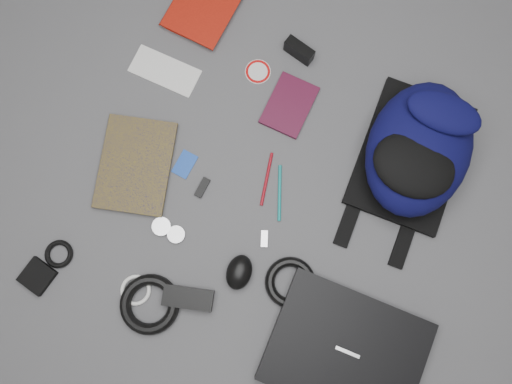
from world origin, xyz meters
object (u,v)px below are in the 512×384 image
at_px(dvd_case, 289,105).
at_px(power_brick, 188,298).
at_px(pouch, 37,276).
at_px(compact_camera, 299,51).
at_px(backpack, 419,149).
at_px(laptop, 346,351).
at_px(mouse, 239,272).
at_px(comic_book, 101,160).

relative_size(dvd_case, power_brick, 1.25).
distance_m(power_brick, pouch, 0.41).
bearing_deg(compact_camera, backpack, -8.03).
bearing_deg(laptop, mouse, 166.38).
bearing_deg(laptop, pouch, -170.87).
distance_m(compact_camera, pouch, 0.96).
relative_size(compact_camera, power_brick, 0.66).
bearing_deg(dvd_case, backpack, 1.39).
height_order(backpack, compact_camera, backpack).
xyz_separation_m(laptop, mouse, (-0.34, 0.06, 0.01)).
height_order(backpack, comic_book, backpack).
bearing_deg(dvd_case, comic_book, -137.62).
xyz_separation_m(dvd_case, power_brick, (-0.01, -0.60, 0.01)).
relative_size(mouse, pouch, 1.23).
xyz_separation_m(laptop, power_brick, (-0.43, -0.06, -0.00)).
height_order(mouse, power_brick, mouse).
xyz_separation_m(compact_camera, pouch, (-0.36, -0.88, -0.01)).
xyz_separation_m(dvd_case, mouse, (0.08, -0.48, 0.02)).
distance_m(laptop, comic_book, 0.84).
bearing_deg(dvd_case, power_brick, -91.81).
height_order(compact_camera, power_brick, compact_camera).
relative_size(backpack, power_brick, 3.17).
relative_size(comic_book, dvd_case, 1.62).
bearing_deg(dvd_case, compact_camera, 104.96).
bearing_deg(pouch, comic_book, 89.83).
height_order(compact_camera, pouch, compact_camera).
bearing_deg(power_brick, compact_camera, 74.30).
distance_m(dvd_case, mouse, 0.49).
distance_m(laptop, compact_camera, 0.84).
xyz_separation_m(laptop, pouch, (-0.82, -0.18, -0.01)).
relative_size(laptop, pouch, 5.09).
xyz_separation_m(compact_camera, mouse, (0.12, -0.64, 0.00)).
bearing_deg(comic_book, mouse, -30.36).
distance_m(comic_book, mouse, 0.50).
relative_size(compact_camera, mouse, 0.93).
height_order(backpack, mouse, backpack).
bearing_deg(backpack, pouch, -140.59).
xyz_separation_m(backpack, laptop, (0.05, -0.56, -0.07)).
bearing_deg(compact_camera, dvd_case, -63.45).
distance_m(backpack, power_brick, 0.73).
xyz_separation_m(mouse, power_brick, (-0.09, -0.12, -0.01)).
distance_m(mouse, pouch, 0.54).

